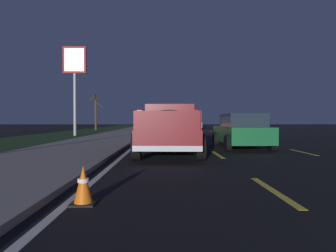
% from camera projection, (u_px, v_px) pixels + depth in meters
% --- Properties ---
extents(ground, '(144.00, 144.00, 0.00)m').
position_uv_depth(ground, '(206.00, 134.00, 27.72)').
color(ground, black).
extents(sidewalk_shoulder, '(108.00, 4.00, 0.12)m').
position_uv_depth(sidewalk_shoulder, '(122.00, 134.00, 27.64)').
color(sidewalk_shoulder, gray).
rests_on(sidewalk_shoulder, ground).
extents(grass_verge, '(108.00, 6.00, 0.01)m').
position_uv_depth(grass_verge, '(66.00, 134.00, 27.58)').
color(grass_verge, '#1E3819').
rests_on(grass_verge, ground).
extents(lane_markings, '(108.00, 7.04, 0.01)m').
position_uv_depth(lane_markings, '(170.00, 133.00, 31.18)').
color(lane_markings, yellow).
rests_on(lane_markings, ground).
extents(pickup_truck, '(5.49, 2.42, 1.87)m').
position_uv_depth(pickup_truck, '(170.00, 128.00, 11.56)').
color(pickup_truck, maroon).
rests_on(pickup_truck, ground).
extents(sedan_red, '(4.45, 2.10, 1.54)m').
position_uv_depth(sedan_red, '(165.00, 126.00, 26.34)').
color(sedan_red, maroon).
rests_on(sedan_red, ground).
extents(sedan_tan, '(4.44, 2.08, 1.54)m').
position_uv_depth(sedan_tan, '(166.00, 124.00, 38.44)').
color(sedan_tan, '#9E845B').
rests_on(sedan_tan, ground).
extents(sedan_green, '(4.41, 2.03, 1.54)m').
position_uv_depth(sedan_green, '(241.00, 131.00, 13.94)').
color(sedan_green, '#14592D').
rests_on(sedan_green, ground).
extents(sedan_silver, '(4.45, 2.10, 1.54)m').
position_uv_depth(sedan_silver, '(193.00, 124.00, 42.24)').
color(sedan_silver, '#B2B5BA').
rests_on(sedan_silver, ground).
extents(gas_price_sign, '(0.27, 1.90, 7.30)m').
position_uv_depth(gas_price_sign, '(75.00, 69.00, 25.43)').
color(gas_price_sign, '#99999E').
rests_on(gas_price_sign, ground).
extents(bare_tree_far, '(1.23, 1.68, 4.97)m').
position_uv_depth(bare_tree_far, '(96.00, 111.00, 39.97)').
color(bare_tree_far, '#423323').
rests_on(bare_tree_far, ground).
extents(traffic_cone_near, '(0.36, 0.36, 0.58)m').
position_uv_depth(traffic_cone_near, '(83.00, 185.00, 4.63)').
color(traffic_cone_near, black).
rests_on(traffic_cone_near, ground).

